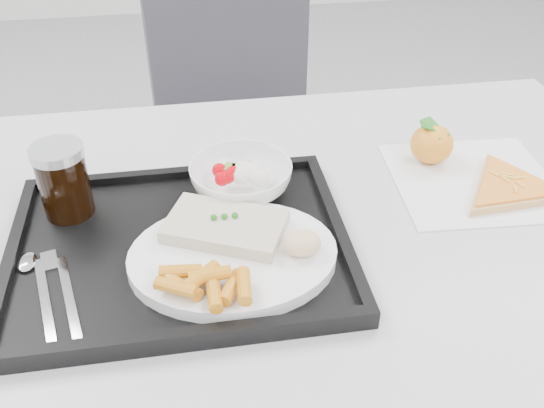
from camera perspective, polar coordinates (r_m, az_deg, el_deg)
The scene contains 14 objects.
table at distance 0.92m, azimuth 1.45°, elevation -4.95°, with size 1.20×0.80×0.75m.
chair at distance 1.56m, azimuth -3.24°, elevation 7.27°, with size 0.50×0.50×0.93m.
tray at distance 0.83m, azimuth -8.64°, elevation -4.07°, with size 0.45×0.35×0.03m.
dinner_plate at distance 0.78m, azimuth -3.69°, elevation -4.95°, with size 0.27×0.27×0.02m.
fish_fillet at distance 0.80m, azimuth -4.43°, elevation -2.12°, with size 0.18×0.15×0.03m.
bread_roll at distance 0.77m, azimuth 2.85°, elevation -3.70°, with size 0.06×0.05×0.03m.
salad_bowl at distance 0.90m, azimuth -2.93°, elevation 2.40°, with size 0.15×0.15×0.05m.
cola_glass at distance 0.89m, azimuth -19.07°, elevation 2.21°, with size 0.07×0.07×0.11m.
cutlery at distance 0.81m, azimuth -20.50°, elevation -6.88°, with size 0.10×0.17×0.01m.
napkin at distance 1.01m, azimuth 18.37°, elevation 2.14°, with size 0.26×0.25×0.00m.
tangerine at distance 1.03m, azimuth 14.80°, elevation 5.50°, with size 0.07×0.07×0.07m.
pizza_slice at distance 1.00m, azimuth 21.50°, elevation 1.46°, with size 0.28×0.28×0.02m.
carrot_pile at distance 0.72m, azimuth -6.33°, elevation -7.39°, with size 0.11×0.08×0.03m.
salad_contents at distance 0.89m, azimuth -2.64°, elevation 2.93°, with size 0.08×0.06×0.03m.
Camera 1 is at (-0.13, -0.38, 1.29)m, focal length 40.00 mm.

